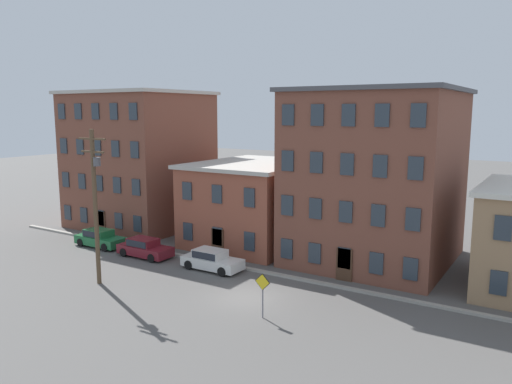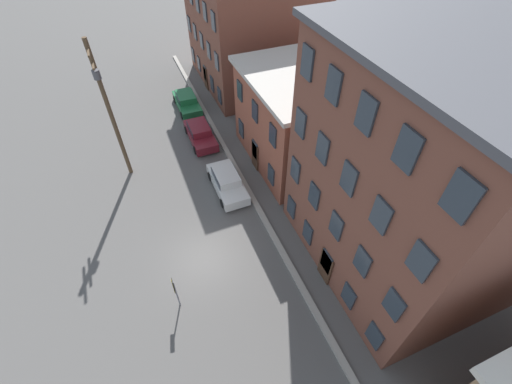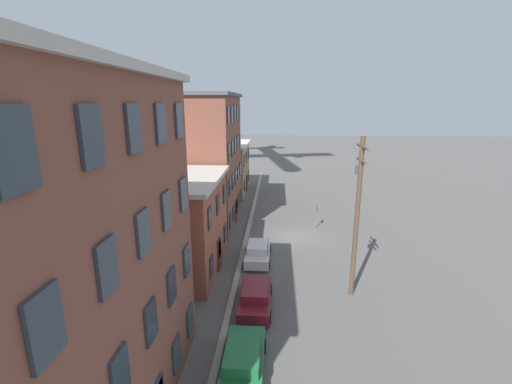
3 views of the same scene
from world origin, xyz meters
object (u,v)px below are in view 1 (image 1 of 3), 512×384
car_white (212,259)px  caution_sign (263,289)px  utility_pole (95,199)px  car_maroon (144,247)px  car_green (100,238)px

car_white → caution_sign: size_ratio=1.77×
car_white → utility_pole: 9.01m
car_maroon → car_white: (6.28, 0.20, 0.00)m
car_maroon → utility_pole: 7.91m
car_green → car_maroon: 5.26m
car_maroon → utility_pole: bearing=-72.7°
car_green → caution_sign: bearing=-15.5°
car_maroon → utility_pole: utility_pole is taller
car_green → utility_pole: 10.60m
utility_pole → caution_sign: bearing=4.5°
car_maroon → car_white: size_ratio=1.00×
car_maroon → caution_sign: size_ratio=1.77×
utility_pole → car_white: bearing=54.5°
car_green → caution_sign: (18.95, -5.24, 0.91)m
car_white → utility_pole: bearing=-125.5°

